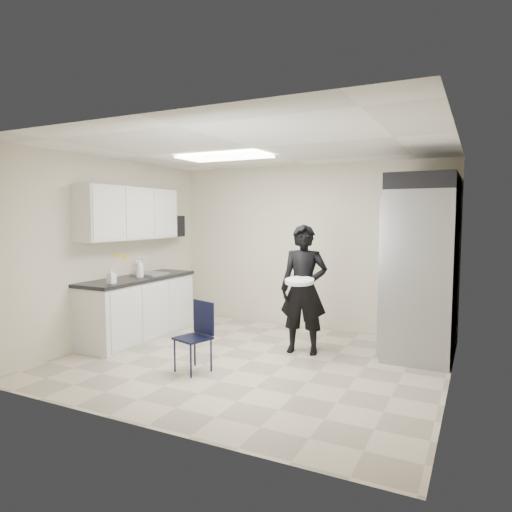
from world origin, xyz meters
The scene contains 21 objects.
floor centered at (0.00, 0.00, 0.00)m, with size 4.50×4.50×0.00m, color #B9A991.
ceiling centered at (0.00, 0.00, 2.60)m, with size 4.50×4.50×0.00m, color white.
back_wall centered at (0.00, 2.00, 1.30)m, with size 4.50×4.50×0.00m, color beige.
left_wall centered at (-2.25, 0.00, 1.30)m, with size 4.00×4.00×0.00m, color beige.
right_wall centered at (2.25, 0.00, 1.30)m, with size 4.00×4.00×0.00m, color beige.
ceiling_panel centered at (-0.60, 0.40, 2.57)m, with size 1.20×0.60×0.02m, color white.
lower_counter centered at (-1.95, 0.20, 0.43)m, with size 0.60×1.90×0.86m, color silver.
countertop centered at (-1.95, 0.20, 0.89)m, with size 0.64×1.95×0.05m, color black.
sink centered at (-1.93, 0.45, 0.87)m, with size 0.42×0.40×0.14m, color gray.
faucet centered at (-2.13, 0.45, 1.02)m, with size 0.02×0.02×0.24m, color silver.
upper_cabinets centered at (-2.08, 0.20, 1.83)m, with size 0.35×1.80×0.75m, color silver.
towel_dispenser centered at (-2.14, 1.35, 1.62)m, with size 0.22×0.30×0.35m, color black.
notice_sticker_left centered at (-2.24, 0.10, 1.22)m, with size 0.00×0.12×0.07m, color yellow.
notice_sticker_right centered at (-2.24, 0.30, 1.18)m, with size 0.00×0.12×0.07m, color yellow.
commercial_fridge centered at (1.83, 1.27, 1.05)m, with size 0.80×1.35×2.10m, color gray.
fridge_compressor centered at (1.83, 1.27, 2.20)m, with size 0.80×1.35×0.20m, color black.
folding_chair centered at (-0.43, -0.65, 0.39)m, with size 0.35×0.35×0.78m, color black.
man_tuxedo centered at (0.45, 0.61, 0.84)m, with size 0.62×0.41×1.68m, color black.
bucket_lid centered at (0.49, 0.37, 0.98)m, with size 0.36×0.36×0.05m, color white.
soap_bottle_a centered at (-1.85, 0.13, 1.06)m, with size 0.12×0.12×0.30m, color white.
soap_bottle_b centered at (-1.81, -0.47, 1.01)m, with size 0.09×0.09×0.21m, color #A7A4B0.
Camera 1 is at (2.50, -4.91, 1.79)m, focal length 32.00 mm.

